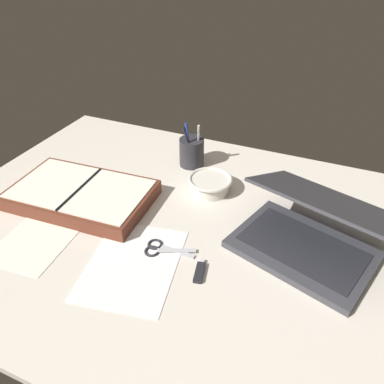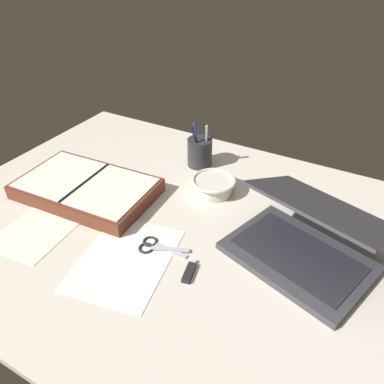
# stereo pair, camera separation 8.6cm
# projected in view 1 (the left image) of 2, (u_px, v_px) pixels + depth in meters

# --- Properties ---
(desk_top) EXTENTS (1.40, 1.00, 0.02)m
(desk_top) POSITION_uv_depth(u_px,v_px,m) (186.00, 229.00, 1.02)
(desk_top) COLOR beige
(desk_top) RESTS_ON ground
(laptop) EXTENTS (0.40, 0.38, 0.17)m
(laptop) POSITION_uv_depth(u_px,v_px,m) (310.00, 232.00, 0.92)
(laptop) COLOR #38383D
(laptop) RESTS_ON desk_top
(bowl) EXTENTS (0.14, 0.14, 0.05)m
(bowl) POSITION_uv_depth(u_px,v_px,m) (209.00, 183.00, 1.14)
(bowl) COLOR silver
(bowl) RESTS_ON desk_top
(pen_cup) EXTENTS (0.08, 0.08, 0.16)m
(pen_cup) POSITION_uv_depth(u_px,v_px,m) (192.00, 152.00, 1.25)
(pen_cup) COLOR #28282D
(pen_cup) RESTS_ON desk_top
(planner) EXTENTS (0.42, 0.27, 0.05)m
(planner) POSITION_uv_depth(u_px,v_px,m) (82.00, 195.00, 1.09)
(planner) COLOR brown
(planner) RESTS_ON desk_top
(scissors) EXTENTS (0.13, 0.07, 0.01)m
(scissors) POSITION_uv_depth(u_px,v_px,m) (159.00, 249.00, 0.94)
(scissors) COLOR #B7B7BC
(scissors) RESTS_ON desk_top
(paper_sheet_front) EXTENTS (0.26, 0.31, 0.00)m
(paper_sheet_front) POSITION_uv_depth(u_px,v_px,m) (133.00, 264.00, 0.90)
(paper_sheet_front) COLOR white
(paper_sheet_front) RESTS_ON desk_top
(paper_sheet_beside_planner) EXTENTS (0.19, 0.26, 0.00)m
(paper_sheet_beside_planner) POSITION_uv_depth(u_px,v_px,m) (41.00, 236.00, 0.98)
(paper_sheet_beside_planner) COLOR silver
(paper_sheet_beside_planner) RESTS_ON desk_top
(usb_drive) EXTENTS (0.03, 0.07, 0.01)m
(usb_drive) POSITION_uv_depth(u_px,v_px,m) (199.00, 272.00, 0.87)
(usb_drive) COLOR black
(usb_drive) RESTS_ON desk_top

